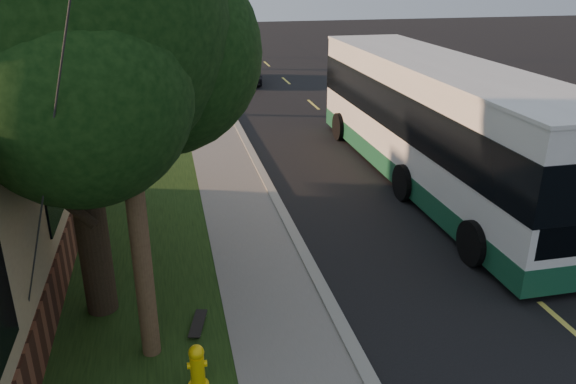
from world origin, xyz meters
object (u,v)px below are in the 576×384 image
object	(u,v)px
leafy_tree	(66,26)
distant_car	(241,67)
fire_hydrant	(197,367)
bare_tree_near	(144,64)
traffic_signal	(206,10)
skateboard_main	(198,324)
bare_tree_far	(156,35)
utility_pole	(121,77)
transit_bus	(437,120)

from	to	relation	value
leafy_tree	distant_car	world-z (taller)	leafy_tree
fire_hydrant	bare_tree_near	bearing A→B (deg)	92.86
traffic_signal	skateboard_main	size ratio (longest dim) A/B	6.36
distant_car	traffic_signal	bearing A→B (deg)	98.21
leafy_tree	bare_tree_near	size ratio (longest dim) A/B	1.81
bare_tree_far	traffic_signal	bearing A→B (deg)	48.81
utility_pole	traffic_signal	world-z (taller)	utility_pole
fire_hydrant	bare_tree_far	xyz separation A→B (m)	(-0.40, 30.00, 1.57)
leafy_tree	transit_bus	world-z (taller)	leafy_tree
bare_tree_near	skateboard_main	distance (m)	16.61
fire_hydrant	utility_pole	xyz separation A→B (m)	(-0.71, 0.99, 4.20)
bare_tree_far	utility_pole	bearing A→B (deg)	-90.60
traffic_signal	transit_bus	world-z (taller)	traffic_signal
bare_tree_near	distant_car	world-z (taller)	bare_tree_near
fire_hydrant	traffic_signal	distance (m)	34.25
skateboard_main	traffic_signal	bearing A→B (deg)	84.72
bare_tree_near	fire_hydrant	bearing A→B (deg)	-87.14
utility_pole	bare_tree_near	size ratio (longest dim) A/B	2.11
traffic_signal	utility_pole	bearing A→B (deg)	-96.58
transit_bus	traffic_signal	bearing A→B (deg)	99.34
fire_hydrant	leafy_tree	xyz separation A→B (m)	(-1.57, 2.65, 4.73)
bare_tree_far	skateboard_main	distance (m)	28.53
transit_bus	skateboard_main	bearing A→B (deg)	-141.15
bare_tree_near	transit_bus	xyz separation A→B (m)	(8.36, -10.53, -0.25)
traffic_signal	transit_bus	distance (m)	26.92
bare_tree_near	distant_car	bearing A→B (deg)	51.57
traffic_signal	bare_tree_near	bearing A→B (deg)	-104.04
leafy_tree	skateboard_main	world-z (taller)	leafy_tree
utility_pole	leafy_tree	size ratio (longest dim) A/B	1.16
leafy_tree	distant_car	xyz separation A→B (m)	(5.68, 21.66, -4.37)
utility_pole	transit_bus	xyz separation A→B (m)	(8.17, 6.48, -2.73)
bare_tree_near	transit_bus	world-z (taller)	bare_tree_near
leafy_tree	bare_tree_far	size ratio (longest dim) A/B	1.94
transit_bus	fire_hydrant	bearing A→B (deg)	-134.97
fire_hydrant	bare_tree_near	world-z (taller)	bare_tree_near
utility_pole	transit_bus	size ratio (longest dim) A/B	0.69
leafy_tree	transit_bus	xyz separation A→B (m)	(9.04, 4.82, -3.27)
transit_bus	bare_tree_near	bearing A→B (deg)	128.46
bare_tree_near	traffic_signal	distance (m)	16.52
transit_bus	skateboard_main	size ratio (longest dim) A/B	15.26
skateboard_main	utility_pole	bearing A→B (deg)	-145.86
bare_tree_near	distant_car	distance (m)	8.17
transit_bus	leafy_tree	bearing A→B (deg)	-151.91
bare_tree_near	traffic_signal	world-z (taller)	traffic_signal
traffic_signal	fire_hydrant	bearing A→B (deg)	-95.21
traffic_signal	distant_car	distance (m)	10.03
traffic_signal	transit_bus	xyz separation A→B (m)	(4.36, -26.53, -1.26)
fire_hydrant	traffic_signal	xyz separation A→B (m)	(3.10, 34.00, 2.73)
bare_tree_near	distant_car	size ratio (longest dim) A/B	0.92
fire_hydrant	traffic_signal	size ratio (longest dim) A/B	0.13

